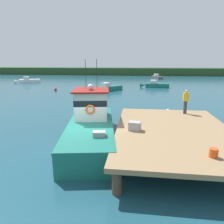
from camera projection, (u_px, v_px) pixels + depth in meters
name	position (u px, v px, depth m)	size (l,w,h in m)	color
ground_plane	(86.00, 146.00, 11.70)	(200.00, 200.00, 0.00)	#1E4C5B
dock	(174.00, 131.00, 10.86)	(6.00, 9.00, 1.20)	#4C3D2D
main_fishing_boat	(91.00, 123.00, 12.46)	(3.80, 9.97, 4.80)	#196B5B
crate_single_by_cleat	(135.00, 126.00, 10.60)	(0.60, 0.44, 0.45)	#9E9EA3
bait_bucket	(214.00, 153.00, 7.64)	(0.32, 0.32, 0.34)	#E04C19
deckhand_by_the_boat	(186.00, 101.00, 13.83)	(0.36, 0.22, 1.63)	#383842
moored_boat_off_the_point	(108.00, 88.00, 32.93)	(4.40, 4.44, 1.33)	#196B5B
moored_boat_far_left	(28.00, 81.00, 45.21)	(5.14, 3.43, 1.34)	white
moored_boat_outer_mooring	(157.00, 77.00, 55.48)	(2.69, 5.16, 1.30)	#4C4C51
moored_boat_mid_harbor	(155.00, 85.00, 37.22)	(5.28, 1.79, 1.32)	#196B5B
mooring_buoy_channel_marker	(168.00, 111.00, 18.81)	(0.43, 0.43, 0.43)	silver
mooring_buoy_inshore	(55.00, 89.00, 33.19)	(0.45, 0.45, 0.45)	red
mooring_buoy_outer	(121.00, 87.00, 35.60)	(0.49, 0.49, 0.49)	red
far_shoreline	(130.00, 71.00, 71.10)	(120.00, 8.00, 2.40)	#284723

